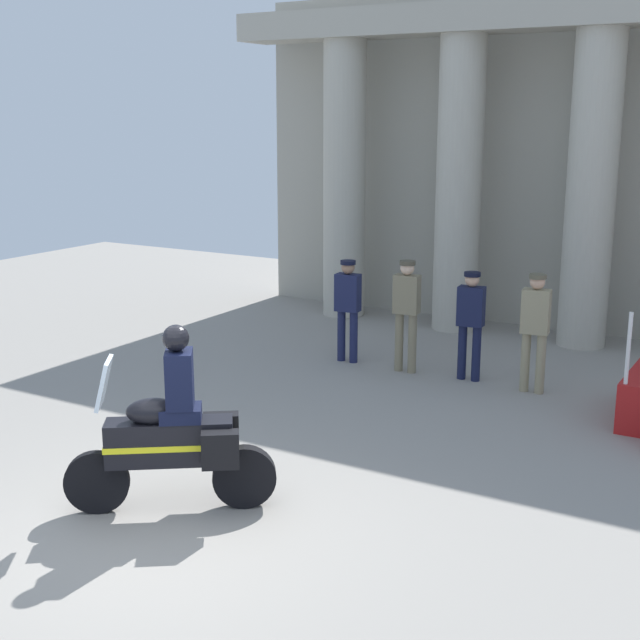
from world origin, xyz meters
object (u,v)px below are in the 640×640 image
at_px(officer_in_row_3, 535,323).
at_px(officer_in_row_0, 348,303).
at_px(motorcycle_with_rider, 177,434).
at_px(officer_in_row_2, 471,317).
at_px(officer_in_row_1, 406,307).

bearing_deg(officer_in_row_3, officer_in_row_0, -7.43).
height_order(officer_in_row_0, motorcycle_with_rider, motorcycle_with_rider).
relative_size(officer_in_row_0, officer_in_row_2, 1.00).
xyz_separation_m(officer_in_row_3, motorcycle_with_rider, (-1.91, -5.47, -0.21)).
height_order(officer_in_row_1, motorcycle_with_rider, motorcycle_with_rider).
distance_m(officer_in_row_0, officer_in_row_3, 3.01).
xyz_separation_m(officer_in_row_2, officer_in_row_3, (0.99, -0.10, 0.05)).
bearing_deg(officer_in_row_3, motorcycle_with_rider, 64.45).
xyz_separation_m(officer_in_row_0, officer_in_row_3, (3.01, -0.06, 0.04)).
distance_m(officer_in_row_2, motorcycle_with_rider, 5.65).
bearing_deg(officer_in_row_0, officer_in_row_2, 174.93).
height_order(officer_in_row_0, officer_in_row_3, officer_in_row_3).
bearing_deg(motorcycle_with_rider, officer_in_row_0, -114.49).
bearing_deg(officer_in_row_3, officer_in_row_1, -6.69).
bearing_deg(motorcycle_with_rider, officer_in_row_1, -125.03).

